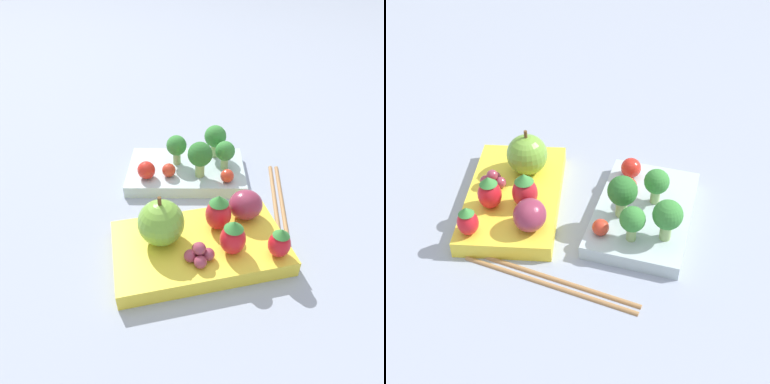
{
  "view_description": "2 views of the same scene",
  "coord_description": "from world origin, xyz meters",
  "views": [
    {
      "loc": [
        -0.03,
        -0.37,
        0.31
      ],
      "look_at": [
        0.01,
        -0.0,
        0.03
      ],
      "focal_mm": 32.0,
      "sensor_mm": 36.0,
      "label": 1
    },
    {
      "loc": [
        0.52,
        0.09,
        0.45
      ],
      "look_at": [
        0.01,
        -0.0,
        0.03
      ],
      "focal_mm": 50.0,
      "sensor_mm": 36.0,
      "label": 2
    }
  ],
  "objects": [
    {
      "name": "chopsticks_pair",
      "position": [
        0.14,
        -0.01,
        0.0
      ],
      "size": [
        0.06,
        0.21,
        0.01
      ],
      "color": "#A37547",
      "rests_on": "ground_plane"
    },
    {
      "name": "broccoli_floret_0",
      "position": [
        0.06,
        0.11,
        0.05
      ],
      "size": [
        0.04,
        0.04,
        0.05
      ],
      "color": "#93B770",
      "rests_on": "bento_box_savoury"
    },
    {
      "name": "strawberry_1",
      "position": [
        0.05,
        -0.1,
        0.04
      ],
      "size": [
        0.03,
        0.03,
        0.05
      ],
      "color": "red",
      "rests_on": "bento_box_fruit"
    },
    {
      "name": "bento_box_savoury",
      "position": [
        0.01,
        0.08,
        0.01
      ],
      "size": [
        0.19,
        0.14,
        0.02
      ],
      "color": "silver",
      "rests_on": "ground_plane"
    },
    {
      "name": "broccoli_floret_2",
      "position": [
        0.07,
        0.07,
        0.05
      ],
      "size": [
        0.03,
        0.03,
        0.05
      ],
      "color": "#93B770",
      "rests_on": "bento_box_savoury"
    },
    {
      "name": "strawberry_2",
      "position": [
        0.04,
        -0.06,
        0.04
      ],
      "size": [
        0.03,
        0.03,
        0.05
      ],
      "color": "red",
      "rests_on": "bento_box_fruit"
    },
    {
      "name": "bento_box_fruit",
      "position": [
        0.01,
        -0.08,
        0.01
      ],
      "size": [
        0.22,
        0.14,
        0.02
      ],
      "color": "yellow",
      "rests_on": "ground_plane"
    },
    {
      "name": "cherry_tomato_0",
      "position": [
        0.07,
        0.04,
        0.03
      ],
      "size": [
        0.02,
        0.02,
        0.02
      ],
      "color": "red",
      "rests_on": "bento_box_savoury"
    },
    {
      "name": "apple",
      "position": [
        -0.03,
        -0.08,
        0.05
      ],
      "size": [
        0.05,
        0.05,
        0.06
      ],
      "color": "#70A838",
      "rests_on": "bento_box_fruit"
    },
    {
      "name": "broccoli_floret_3",
      "position": [
        0.03,
        0.06,
        0.05
      ],
      "size": [
        0.04,
        0.04,
        0.06
      ],
      "color": "#93B770",
      "rests_on": "bento_box_savoury"
    },
    {
      "name": "cherry_tomato_1",
      "position": [
        -0.01,
        0.06,
        0.03
      ],
      "size": [
        0.02,
        0.02,
        0.02
      ],
      "color": "red",
      "rests_on": "bento_box_savoury"
    },
    {
      "name": "plum",
      "position": [
        0.08,
        -0.05,
        0.04
      ],
      "size": [
        0.04,
        0.04,
        0.04
      ],
      "color": "#892D47",
      "rests_on": "bento_box_fruit"
    },
    {
      "name": "grape_cluster",
      "position": [
        0.01,
        -0.11,
        0.03
      ],
      "size": [
        0.03,
        0.03,
        0.03
      ],
      "color": "#93384C",
      "rests_on": "bento_box_fruit"
    },
    {
      "name": "ground_plane",
      "position": [
        0.0,
        0.0,
        0.0
      ],
      "size": [
        4.0,
        4.0,
        0.0
      ],
      "primitive_type": "plane",
      "color": "#939EB2"
    },
    {
      "name": "cherry_tomato_2",
      "position": [
        -0.05,
        0.06,
        0.03
      ],
      "size": [
        0.03,
        0.03,
        0.03
      ],
      "color": "red",
      "rests_on": "bento_box_savoury"
    },
    {
      "name": "broccoli_floret_1",
      "position": [
        0.0,
        0.1,
        0.05
      ],
      "size": [
        0.03,
        0.03,
        0.05
      ],
      "color": "#93B770",
      "rests_on": "bento_box_savoury"
    },
    {
      "name": "strawberry_0",
      "position": [
        0.1,
        -0.11,
        0.04
      ],
      "size": [
        0.02,
        0.02,
        0.04
      ],
      "color": "red",
      "rests_on": "bento_box_fruit"
    }
  ]
}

